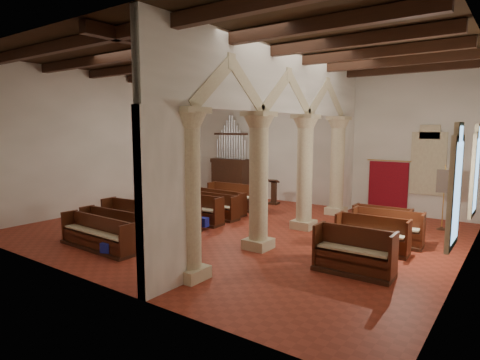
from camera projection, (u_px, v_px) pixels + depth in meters
name	position (u px, v px, depth m)	size (l,w,h in m)	color
floor	(239.00, 230.00, 14.31)	(14.00, 14.00, 0.00)	maroon
ceiling	(239.00, 57.00, 13.54)	(14.00, 14.00, 0.00)	#322010
wall_back	(314.00, 141.00, 18.76)	(14.00, 0.02, 6.00)	white
wall_front	(84.00, 155.00, 9.09)	(14.00, 0.02, 6.00)	white
wall_left	(112.00, 142.00, 17.97)	(0.02, 12.00, 6.00)	white
wall_right	(469.00, 152.00, 9.88)	(0.02, 12.00, 6.00)	white
ceiling_beams	(239.00, 62.00, 13.56)	(13.80, 11.80, 0.30)	#361B11
arcade	(284.00, 129.00, 12.81)	(0.90, 11.90, 6.00)	beige
window_right_a	(457.00, 192.00, 8.78)	(0.03, 1.00, 2.20)	#2F6A53
window_right_b	(476.00, 175.00, 12.01)	(0.03, 1.00, 2.20)	#2F6A53
window_back	(428.00, 164.00, 15.96)	(1.00, 0.03, 2.20)	#2F6A53
pipe_organ	(231.00, 171.00, 21.17)	(2.10, 0.85, 4.40)	#361B11
lectern	(274.00, 194.00, 19.03)	(0.54, 0.55, 1.22)	#371D11
dossal_curtain	(388.00, 186.00, 16.91)	(1.80, 0.07, 2.17)	maroon
processional_banner	(443.00, 208.00, 14.22)	(0.53, 0.67, 2.32)	#361B11
hymnal_box_a	(107.00, 247.00, 11.34)	(0.28, 0.23, 0.28)	navy
hymnal_box_b	(146.00, 238.00, 12.26)	(0.32, 0.26, 0.32)	navy
hymnal_box_c	(203.00, 222.00, 14.31)	(0.33, 0.27, 0.33)	navy
tube_heater_a	(109.00, 238.00, 12.63)	(0.11, 0.11, 1.06)	white
tube_heater_b	(120.00, 228.00, 13.89)	(0.09, 0.09, 0.85)	silver
nave_pew_0	(97.00, 239.00, 11.97)	(3.05, 0.73, 0.97)	#361B11
nave_pew_1	(113.00, 231.00, 12.90)	(2.77, 0.72, 0.98)	#361B11
nave_pew_2	(136.00, 223.00, 13.71)	(2.86, 0.93, 1.12)	#361B11
nave_pew_3	(167.00, 218.00, 14.67)	(2.99, 0.78, 0.95)	#361B11
nave_pew_4	(190.00, 213.00, 15.40)	(2.85, 0.89, 1.08)	#361B11
nave_pew_5	(207.00, 209.00, 16.35)	(2.98, 0.71, 0.99)	#361B11
nave_pew_6	(218.00, 205.00, 17.12)	(2.77, 0.83, 0.97)	#361B11
nave_pew_7	(237.00, 201.00, 17.83)	(2.85, 0.81, 1.13)	#361B11
aisle_pew_0	(354.00, 258.00, 9.93)	(1.96, 0.79, 1.15)	#361B11
aisle_pew_1	(352.00, 252.00, 10.66)	(1.79, 0.73, 0.95)	#361B11
aisle_pew_2	(372.00, 240.00, 11.74)	(2.10, 0.75, 1.04)	#361B11
aisle_pew_3	(387.00, 233.00, 12.44)	(2.13, 0.84, 1.08)	#361B11
aisle_pew_4	(382.00, 227.00, 13.34)	(1.88, 0.71, 1.01)	#361B11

